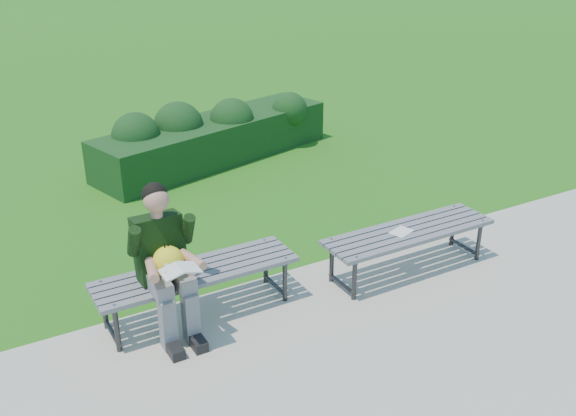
% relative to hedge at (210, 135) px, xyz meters
% --- Properties ---
extents(ground, '(80.00, 80.00, 0.00)m').
position_rel_hedge_xyz_m(ground, '(-0.67, -3.45, -0.39)').
color(ground, '#33711D').
rests_on(ground, ground).
extents(walkway, '(30.00, 3.50, 0.02)m').
position_rel_hedge_xyz_m(walkway, '(-0.67, -5.20, -0.38)').
color(walkway, '#AEA390').
rests_on(walkway, ground).
extents(hedge, '(3.84, 1.90, 0.93)m').
position_rel_hedge_xyz_m(hedge, '(0.00, 0.00, 0.00)').
color(hedge, '#163C10').
rests_on(hedge, ground).
extents(bench_left, '(1.80, 0.50, 0.46)m').
position_rel_hedge_xyz_m(bench_left, '(-1.73, -3.73, 0.02)').
color(bench_left, gray).
rests_on(bench_left, walkway).
extents(bench_right, '(1.80, 0.50, 0.46)m').
position_rel_hedge_xyz_m(bench_right, '(0.40, -4.03, 0.02)').
color(bench_right, gray).
rests_on(bench_right, walkway).
extents(seated_boy, '(0.56, 0.76, 1.31)m').
position_rel_hedge_xyz_m(seated_boy, '(-2.03, -3.83, 0.32)').
color(seated_boy, slate).
rests_on(seated_boy, walkway).
extents(paper_sheet, '(0.26, 0.22, 0.01)m').
position_rel_hedge_xyz_m(paper_sheet, '(0.30, -4.03, 0.08)').
color(paper_sheet, white).
rests_on(paper_sheet, bench_right).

